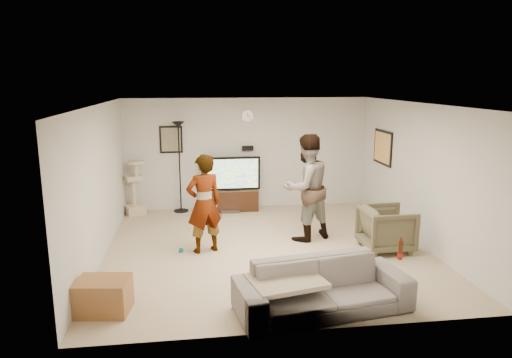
{
  "coord_description": "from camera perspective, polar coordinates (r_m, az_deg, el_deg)",
  "views": [
    {
      "loc": [
        -1.21,
        -7.57,
        2.9
      ],
      "look_at": [
        -0.15,
        0.2,
        1.2
      ],
      "focal_mm": 32.42,
      "sensor_mm": 36.0,
      "label": 1
    }
  ],
  "objects": [
    {
      "name": "beer_bottle",
      "position": [
        6.25,
        17.4,
        -8.35
      ],
      "size": [
        0.06,
        0.06,
        0.25
      ],
      "primitive_type": "cylinder",
      "color": "#421A08",
      "rests_on": "sofa"
    },
    {
      "name": "picture_back",
      "position": [
        10.39,
        -10.44,
        4.81
      ],
      "size": [
        0.42,
        0.03,
        0.52
      ],
      "primitive_type": "cube",
      "color": "#756E59",
      "rests_on": "wall_back"
    },
    {
      "name": "floor",
      "position": [
        8.2,
        1.25,
        -8.59
      ],
      "size": [
        5.5,
        5.5,
        0.02
      ],
      "primitive_type": "cube",
      "color": "tan",
      "rests_on": "ground"
    },
    {
      "name": "wall_clock",
      "position": [
        10.39,
        -1.06,
        7.78
      ],
      "size": [
        0.26,
        0.04,
        0.26
      ],
      "primitive_type": "cylinder",
      "rotation": [
        1.57,
        0.0,
        0.0
      ],
      "color": "white",
      "rests_on": "wall_back"
    },
    {
      "name": "picture_right",
      "position": [
        10.08,
        15.37,
        3.78
      ],
      "size": [
        0.03,
        0.78,
        0.62
      ],
      "primitive_type": "cube",
      "color": "#EBA45B",
      "rests_on": "wall_right"
    },
    {
      "name": "tv_screen",
      "position": [
        10.27,
        -2.95,
        0.65
      ],
      "size": [
        1.15,
        0.01,
        0.65
      ],
      "primitive_type": "cube",
      "color": "#A3ED50",
      "rests_on": "tv"
    },
    {
      "name": "person_left",
      "position": [
        7.84,
        -6.42,
        -3.05
      ],
      "size": [
        0.72,
        0.59,
        1.7
      ],
      "primitive_type": "imported",
      "rotation": [
        0.0,
        0.0,
        3.49
      ],
      "color": "#B1B1B7",
      "rests_on": "floor"
    },
    {
      "name": "cat_tree",
      "position": [
        10.39,
        -14.86,
        -1.01
      ],
      "size": [
        0.51,
        0.51,
        1.2
      ],
      "primitive_type": "cube",
      "rotation": [
        0.0,
        0.0,
        0.43
      ],
      "color": "#C3B091",
      "rests_on": "floor"
    },
    {
      "name": "throw_blanket",
      "position": [
        5.92,
        3.73,
        -12.44
      ],
      "size": [
        1.03,
        0.89,
        0.06
      ],
      "primitive_type": "cube",
      "rotation": [
        0.0,
        0.0,
        0.23
      ],
      "color": "tan",
      "rests_on": "sofa"
    },
    {
      "name": "wall_left",
      "position": [
        7.9,
        -18.82,
        -0.52
      ],
      "size": [
        0.04,
        5.5,
        2.5
      ],
      "primitive_type": "cube",
      "color": "beige",
      "rests_on": "floor"
    },
    {
      "name": "tv_stand",
      "position": [
        10.46,
        -2.93,
        -2.57
      ],
      "size": [
        1.14,
        0.45,
        0.47
      ],
      "primitive_type": "cube",
      "color": "black",
      "rests_on": "floor"
    },
    {
      "name": "side_table",
      "position": [
        6.33,
        -18.34,
        -13.53
      ],
      "size": [
        0.71,
        0.57,
        0.44
      ],
      "primitive_type": "cube",
      "rotation": [
        0.0,
        0.0,
        -0.13
      ],
      "color": "brown",
      "rests_on": "floor"
    },
    {
      "name": "person_right",
      "position": [
        8.44,
        6.2,
        -1.06
      ],
      "size": [
        1.16,
        1.06,
        1.95
      ],
      "primitive_type": "imported",
      "rotation": [
        0.0,
        0.0,
        3.55
      ],
      "color": "#345C78",
      "rests_on": "floor"
    },
    {
      "name": "floor_lamp",
      "position": [
        10.3,
        -9.4,
        1.43
      ],
      "size": [
        0.32,
        0.32,
        2.01
      ],
      "primitive_type": "cylinder",
      "color": "black",
      "rests_on": "floor"
    },
    {
      "name": "armchair",
      "position": [
        8.32,
        15.79,
        -5.9
      ],
      "size": [
        0.84,
        0.82,
        0.76
      ],
      "primitive_type": "imported",
      "rotation": [
        0.0,
        0.0,
        1.58
      ],
      "color": "#4B4632",
      "rests_on": "floor"
    },
    {
      "name": "tv",
      "position": [
        10.32,
        -2.97,
        0.7
      ],
      "size": [
        1.25,
        0.08,
        0.74
      ],
      "primitive_type": "cube",
      "color": "black",
      "rests_on": "tv_stand"
    },
    {
      "name": "wall_speaker",
      "position": [
        10.44,
        -1.03,
        3.83
      ],
      "size": [
        0.25,
        0.1,
        0.1
      ],
      "primitive_type": "cube",
      "color": "black",
      "rests_on": "wall_back"
    },
    {
      "name": "toy_ball",
      "position": [
        8.1,
        -9.23,
        -8.64
      ],
      "size": [
        0.08,
        0.08,
        0.08
      ],
      "primitive_type": "sphere",
      "color": "#015D94",
      "rests_on": "floor"
    },
    {
      "name": "wall_front",
      "position": [
        5.24,
        6.05,
        -6.23
      ],
      "size": [
        5.5,
        0.04,
        2.5
      ],
      "primitive_type": "cube",
      "color": "beige",
      "rests_on": "floor"
    },
    {
      "name": "sofa",
      "position": [
        6.07,
        8.2,
        -13.05
      ],
      "size": [
        2.31,
        1.19,
        0.64
      ],
      "primitive_type": "imported",
      "rotation": [
        0.0,
        0.0,
        0.16
      ],
      "color": "slate",
      "rests_on": "floor"
    },
    {
      "name": "console_box",
      "position": [
        10.12,
        -3.16,
        -4.26
      ],
      "size": [
        0.4,
        0.3,
        0.07
      ],
      "primitive_type": "cube",
      "color": "silver",
      "rests_on": "floor"
    },
    {
      "name": "ceiling",
      "position": [
        7.68,
        1.34,
        9.28
      ],
      "size": [
        5.5,
        5.5,
        0.02
      ],
      "primitive_type": "cube",
      "color": "silver",
      "rests_on": "wall_back"
    },
    {
      "name": "wall_right",
      "position": [
        8.7,
        19.48,
        0.56
      ],
      "size": [
        0.04,
        5.5,
        2.5
      ],
      "primitive_type": "cube",
      "color": "beige",
      "rests_on": "floor"
    },
    {
      "name": "wall_back",
      "position": [
        10.52,
        -1.06,
        3.17
      ],
      "size": [
        5.5,
        0.04,
        2.5
      ],
      "primitive_type": "cube",
      "color": "beige",
      "rests_on": "floor"
    }
  ]
}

